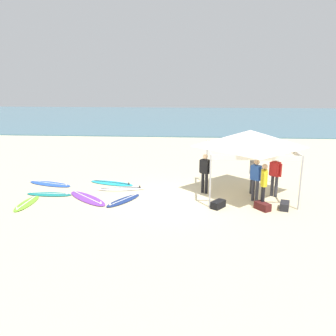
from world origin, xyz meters
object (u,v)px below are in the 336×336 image
at_px(surfboard_lime, 27,203).
at_px(surfboard_blue, 50,184).
at_px(person_blue, 256,177).
at_px(canopy_tent, 250,139).
at_px(gear_bag_near_tent, 218,204).
at_px(gear_bag_on_sand, 263,206).
at_px(surfboard_white, 121,189).
at_px(surfboard_cyan, 112,183).
at_px(surfboard_purple, 88,198).
at_px(surfboard_navy, 123,200).
at_px(person_grey, 253,171).
at_px(gear_bag_by_pole, 284,206).
at_px(person_red, 275,173).
at_px(surfboard_teal, 49,194).
at_px(person_yellow, 264,183).
at_px(person_black, 205,171).

xyz_separation_m(surfboard_lime, surfboard_blue, (-0.17, 2.62, -0.00)).
relative_size(surfboard_blue, person_blue, 1.38).
bearing_deg(canopy_tent, surfboard_blue, 175.21).
distance_m(gear_bag_near_tent, gear_bag_on_sand, 1.64).
height_order(surfboard_white, surfboard_cyan, same).
xyz_separation_m(surfboard_cyan, gear_bag_on_sand, (6.41, -2.87, 0.10)).
bearing_deg(surfboard_lime, gear_bag_on_sand, 0.53).
relative_size(surfboard_blue, surfboard_cyan, 1.03).
height_order(canopy_tent, surfboard_purple, canopy_tent).
height_order(surfboard_navy, surfboard_lime, same).
height_order(surfboard_purple, surfboard_cyan, same).
bearing_deg(person_grey, gear_bag_near_tent, -128.96).
bearing_deg(gear_bag_by_pole, surfboard_navy, 176.25).
bearing_deg(person_grey, person_red, -25.77).
xyz_separation_m(canopy_tent, gear_bag_on_sand, (0.31, -1.79, -2.25)).
height_order(surfboard_purple, person_blue, person_blue).
height_order(surfboard_white, person_grey, person_grey).
xyz_separation_m(surfboard_teal, surfboard_cyan, (2.26, 1.79, -0.00)).
relative_size(surfboard_lime, surfboard_teal, 0.92).
height_order(surfboard_cyan, person_blue, person_blue).
bearing_deg(gear_bag_by_pole, gear_bag_on_sand, -171.39).
relative_size(canopy_tent, surfboard_teal, 1.75).
relative_size(surfboard_white, person_red, 1.24).
distance_m(person_yellow, person_black, 2.67).
bearing_deg(gear_bag_near_tent, person_yellow, 5.00).
distance_m(canopy_tent, person_grey, 1.44).
xyz_separation_m(canopy_tent, gear_bag_near_tent, (-1.33, -1.71, -2.25)).
height_order(canopy_tent, person_yellow, canopy_tent).
xyz_separation_m(person_yellow, gear_bag_on_sand, (-0.03, -0.23, -0.85)).
distance_m(person_black, gear_bag_on_sand, 2.91).
bearing_deg(surfboard_cyan, gear_bag_on_sand, -24.12).
bearing_deg(person_black, person_yellow, -36.78).
distance_m(person_yellow, person_red, 1.57).
xyz_separation_m(surfboard_white, surfboard_cyan, (-0.62, 0.81, -0.00)).
height_order(person_blue, gear_bag_near_tent, person_blue).
relative_size(gear_bag_near_tent, gear_bag_on_sand, 1.00).
xyz_separation_m(surfboard_cyan, gear_bag_by_pole, (7.24, -2.74, 0.10)).
bearing_deg(surfboard_lime, gear_bag_by_pole, 1.21).
relative_size(gear_bag_by_pole, gear_bag_on_sand, 1.00).
bearing_deg(person_red, surfboard_purple, -173.02).
distance_m(canopy_tent, gear_bag_by_pole, 3.02).
xyz_separation_m(surfboard_purple, surfboard_white, (1.09, 1.39, 0.00)).
bearing_deg(person_red, canopy_tent, 170.53).
bearing_deg(surfboard_navy, surfboard_blue, 152.67).
xyz_separation_m(surfboard_purple, person_black, (4.78, 1.15, 0.95)).
bearing_deg(surfboard_blue, surfboard_purple, -38.18).
distance_m(gear_bag_near_tent, gear_bag_by_pole, 2.47).
distance_m(person_blue, gear_bag_by_pole, 1.53).
xyz_separation_m(surfboard_blue, gear_bag_near_tent, (7.62, -2.46, 0.10)).
distance_m(surfboard_navy, surfboard_cyan, 2.55).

